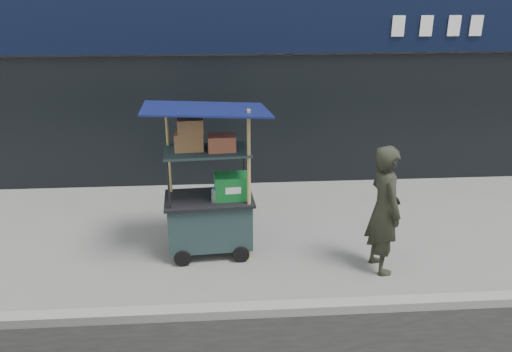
{
  "coord_description": "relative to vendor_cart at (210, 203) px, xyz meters",
  "views": [
    {
      "loc": [
        -0.9,
        -5.01,
        3.59
      ],
      "look_at": [
        -0.46,
        1.2,
        1.18
      ],
      "focal_mm": 35.0,
      "sensor_mm": 36.0,
      "label": 1
    }
  ],
  "objects": [
    {
      "name": "ground",
      "position": [
        1.09,
        -1.3,
        -0.76
      ],
      "size": [
        80.0,
        80.0,
        0.0
      ],
      "primitive_type": "plane",
      "color": "slate",
      "rests_on": "ground"
    },
    {
      "name": "curb",
      "position": [
        1.09,
        -1.5,
        -0.7
      ],
      "size": [
        80.0,
        0.18,
        0.12
      ],
      "primitive_type": "cube",
      "color": "gray",
      "rests_on": "ground"
    },
    {
      "name": "vendor_cart",
      "position": [
        0.0,
        0.0,
        0.0
      ],
      "size": [
        1.68,
        1.24,
        2.18
      ],
      "rotation": [
        0.0,
        0.0,
        0.07
      ],
      "color": "#192A2A",
      "rests_on": "ground"
    },
    {
      "name": "vendor_man",
      "position": [
        2.25,
        -0.6,
        0.1
      ],
      "size": [
        0.52,
        0.69,
        1.73
      ],
      "primitive_type": "imported",
      "rotation": [
        0.0,
        0.0,
        1.74
      ],
      "color": "#25281D",
      "rests_on": "ground"
    }
  ]
}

